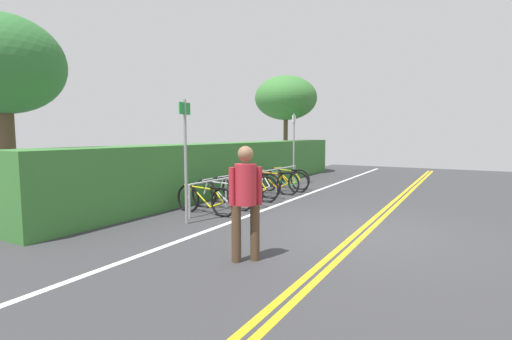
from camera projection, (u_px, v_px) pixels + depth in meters
ground_plane at (363, 233)px, 7.07m from camera, size 30.38×11.24×0.05m
centre_line_yellow_inner at (367, 232)px, 7.02m from camera, size 27.34×0.10×0.00m
centre_line_yellow_outer at (359, 231)px, 7.10m from camera, size 27.34×0.10×0.00m
bike_lane_stripe_white at (245, 217)px, 8.37m from camera, size 27.34×0.12×0.00m
bike_rack at (254, 179)px, 10.63m from camera, size 5.73×0.05×0.77m
bicycle_0 at (205, 200)px, 8.64m from camera, size 0.46×1.75×0.71m
bicycle_1 at (222, 195)px, 9.21m from camera, size 0.46×1.78×0.76m
bicycle_2 at (235, 191)px, 9.79m from camera, size 0.46×1.76×0.76m
bicycle_3 at (250, 188)px, 10.34m from camera, size 0.46×1.77×0.78m
bicycle_4 at (256, 185)px, 11.02m from camera, size 0.46×1.75×0.79m
bicycle_5 at (273, 183)px, 11.53m from camera, size 0.46×1.72×0.76m
bicycle_6 at (283, 181)px, 12.05m from camera, size 0.47×1.72×0.72m
bicycle_7 at (287, 179)px, 12.70m from camera, size 0.46×1.72×0.74m
pedestrian at (246, 196)px, 5.36m from camera, size 0.37×0.37×1.68m
sign_post_near at (185, 151)px, 7.59m from camera, size 0.36×0.07×2.55m
sign_post_far at (294, 143)px, 13.57m from camera, size 0.36×0.08×2.60m
hedge_backdrop at (236, 166)px, 12.70m from camera, size 14.68×1.19×1.57m
tree_near_left at (2, 66)px, 7.88m from camera, size 2.51×2.51×4.37m
tree_mid at (286, 98)px, 17.70m from camera, size 2.95×2.95×4.62m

